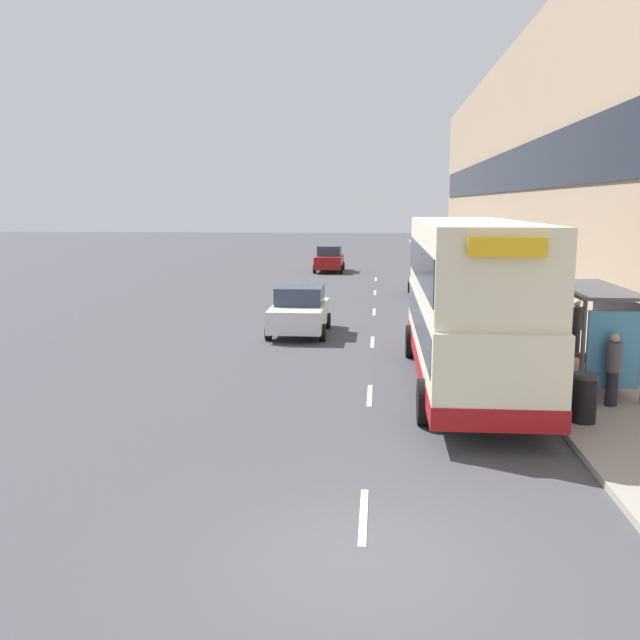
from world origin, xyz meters
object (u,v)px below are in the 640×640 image
at_px(car_2, 329,259).
at_px(litter_bin, 584,398).
at_px(car_1, 428,279).
at_px(pedestrian_at_shelter, 517,328).
at_px(double_decker_bus_near, 468,300).
at_px(car_0, 300,311).
at_px(pedestrian_1, 576,328).
at_px(bus_shelter, 601,318).
at_px(pedestrian_3, 613,369).

bearing_deg(car_2, litter_bin, 102.64).
xyz_separation_m(car_1, pedestrian_at_shelter, (1.74, -15.22, 0.07)).
xyz_separation_m(double_decker_bus_near, car_0, (-5.17, 7.31, -1.42)).
distance_m(car_1, pedestrian_1, 15.83).
relative_size(car_1, pedestrian_at_shelter, 2.47).
bearing_deg(litter_bin, bus_shelter, 69.09).
bearing_deg(litter_bin, car_0, 124.30).
bearing_deg(pedestrian_1, pedestrian_3, -96.41).
height_order(bus_shelter, car_1, bus_shelter).
xyz_separation_m(pedestrian_at_shelter, pedestrian_3, (1.08, -5.65, 0.06)).
bearing_deg(car_0, litter_bin, 124.30).
xyz_separation_m(car_2, pedestrian_at_shelter, (7.76, -28.05, 0.05)).
bearing_deg(pedestrian_3, bus_shelter, 82.66).
height_order(pedestrian_1, pedestrian_3, pedestrian_1).
bearing_deg(bus_shelter, pedestrian_3, -97.34).
relative_size(bus_shelter, car_0, 1.02).
bearing_deg(car_1, car_0, -115.06).
bearing_deg(car_0, double_decker_bus_near, 125.27).
bearing_deg(car_2, car_0, 91.44).
distance_m(car_2, pedestrian_1, 29.83).
height_order(car_0, pedestrian_1, pedestrian_1).
distance_m(double_decker_bus_near, pedestrian_at_shelter, 4.38).
bearing_deg(pedestrian_at_shelter, litter_bin, -89.23).
bearing_deg(pedestrian_1, double_decker_bus_near, -136.93).
bearing_deg(pedestrian_1, car_0, 156.27).
xyz_separation_m(pedestrian_at_shelter, litter_bin, (0.09, -6.98, -0.28)).
distance_m(car_2, litter_bin, 35.90).
height_order(double_decker_bus_near, litter_bin, double_decker_bus_near).
height_order(pedestrian_1, litter_bin, pedestrian_1).
bearing_deg(pedestrian_1, car_2, 108.46).
bearing_deg(pedestrian_1, pedestrian_at_shelter, 171.86).
distance_m(car_0, litter_bin, 12.85).
bearing_deg(double_decker_bus_near, car_1, 89.26).
distance_m(bus_shelter, pedestrian_1, 3.65).
height_order(pedestrian_at_shelter, litter_bin, pedestrian_at_shelter).
height_order(car_0, car_1, car_1).
xyz_separation_m(bus_shelter, car_0, (-8.46, 7.42, -1.01)).
distance_m(car_0, car_2, 24.42).
bearing_deg(bus_shelter, litter_bin, -110.91).
bearing_deg(pedestrian_at_shelter, pedestrian_3, -79.22).
relative_size(bus_shelter, double_decker_bus_near, 0.39).
bearing_deg(car_2, bus_shelter, 105.92).
relative_size(car_1, pedestrian_1, 2.22).
distance_m(pedestrian_at_shelter, pedestrian_3, 5.75).
height_order(pedestrian_at_shelter, pedestrian_3, pedestrian_3).
relative_size(pedestrian_at_shelter, pedestrian_1, 0.90).
relative_size(car_2, litter_bin, 3.91).
height_order(double_decker_bus_near, pedestrian_3, double_decker_bus_near).
bearing_deg(car_1, litter_bin, -85.28).
height_order(double_decker_bus_near, pedestrian_1, double_decker_bus_near).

